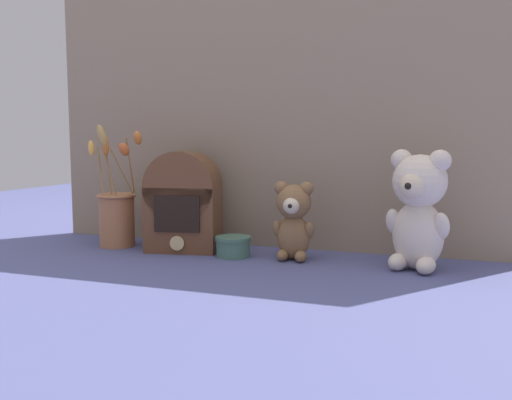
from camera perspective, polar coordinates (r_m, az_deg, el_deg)
ground_plane at (r=1.37m, az=-0.28°, el=-6.18°), size 4.00×4.00×0.00m
backdrop_wall at (r=1.50m, az=1.89°, el=8.94°), size 1.34×0.02×0.73m
teddy_bear_large at (r=1.28m, az=16.71°, el=-0.77°), size 0.16×0.14×0.28m
teddy_bear_medium at (r=1.34m, az=3.96°, el=-2.01°), size 0.11×0.10×0.20m
flower_vase at (r=1.56m, az=-14.47°, el=-1.33°), size 0.14×0.13×0.34m
vintage_radio at (r=1.46m, az=-7.64°, el=-0.20°), size 0.21×0.15×0.27m
decorative_tin_tall at (r=1.39m, az=-2.41°, el=-4.89°), size 0.09×0.09×0.05m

